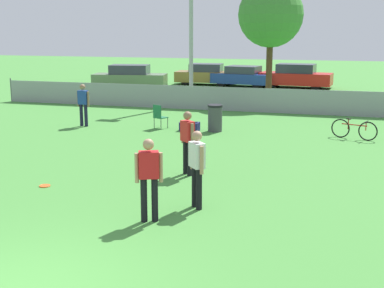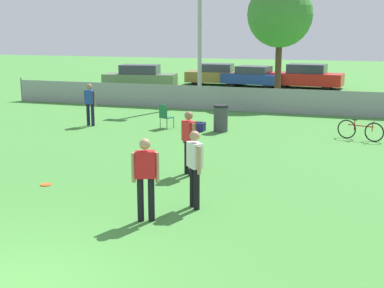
{
  "view_description": "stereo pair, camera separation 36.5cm",
  "coord_description": "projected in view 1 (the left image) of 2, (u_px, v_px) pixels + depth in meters",
  "views": [
    {
      "loc": [
        4.46,
        -5.94,
        3.74
      ],
      "look_at": [
        0.95,
        5.94,
        1.05
      ],
      "focal_mm": 50.0,
      "sensor_mm": 36.0,
      "label": 1
    },
    {
      "loc": [
        4.81,
        -5.83,
        3.74
      ],
      "look_at": [
        0.95,
        5.94,
        1.05
      ],
      "focal_mm": 50.0,
      "sensor_mm": 36.0,
      "label": 2
    }
  ],
  "objects": [
    {
      "name": "parked_car_tan",
      "position": [
        206.0,
        75.0,
        36.09
      ],
      "size": [
        4.16,
        2.01,
        1.4
      ],
      "rotation": [
        0.0,
        0.0,
        0.07
      ],
      "color": "black",
      "rests_on": "ground_plane"
    },
    {
      "name": "gear_bag_sideline",
      "position": [
        190.0,
        126.0,
        19.88
      ],
      "size": [
        0.72,
        0.39,
        0.35
      ],
      "color": "navy",
      "rests_on": "ground_plane"
    },
    {
      "name": "spectator_in_blue",
      "position": [
        83.0,
        102.0,
        20.63
      ],
      "size": [
        0.53,
        0.23,
        1.64
      ],
      "rotation": [
        0.0,
        0.0,
        3.11
      ],
      "color": "#191933",
      "rests_on": "ground_plane"
    },
    {
      "name": "parked_car_red",
      "position": [
        296.0,
        76.0,
        34.25
      ],
      "size": [
        4.64,
        2.15,
        1.51
      ],
      "rotation": [
        0.0,
        0.0,
        -0.08
      ],
      "color": "black",
      "rests_on": "ground_plane"
    },
    {
      "name": "frisbee_disc",
      "position": [
        45.0,
        186.0,
        12.9
      ],
      "size": [
        0.27,
        0.27,
        0.03
      ],
      "color": "#E5591E",
      "rests_on": "ground_plane"
    },
    {
      "name": "player_receiver_white",
      "position": [
        197.0,
        164.0,
        11.16
      ],
      "size": [
        0.42,
        0.44,
        1.67
      ],
      "rotation": [
        0.0,
        0.0,
        -0.86
      ],
      "color": "black",
      "rests_on": "ground_plane"
    },
    {
      "name": "tree_near_pole",
      "position": [
        271.0,
        15.0,
        26.73
      ],
      "size": [
        3.27,
        3.27,
        6.04
      ],
      "color": "#4C331E",
      "rests_on": "ground_plane"
    },
    {
      "name": "bicycle_sideline",
      "position": [
        354.0,
        129.0,
        18.32
      ],
      "size": [
        1.54,
        0.62,
        0.71
      ],
      "rotation": [
        0.0,
        0.0,
        -0.33
      ],
      "color": "black",
      "rests_on": "ground_plane"
    },
    {
      "name": "parked_car_olive",
      "position": [
        130.0,
        78.0,
        33.53
      ],
      "size": [
        4.75,
        2.39,
        1.5
      ],
      "rotation": [
        0.0,
        0.0,
        0.17
      ],
      "color": "black",
      "rests_on": "ground_plane"
    },
    {
      "name": "parked_car_blue",
      "position": [
        243.0,
        76.0,
        35.02
      ],
      "size": [
        4.19,
        2.36,
        1.33
      ],
      "rotation": [
        0.0,
        0.0,
        -0.15
      ],
      "color": "black",
      "rests_on": "ground_plane"
    },
    {
      "name": "trash_bin",
      "position": [
        215.0,
        118.0,
        19.7
      ],
      "size": [
        0.55,
        0.55,
        0.99
      ],
      "color": "#3F3F44",
      "rests_on": "ground_plane"
    },
    {
      "name": "player_defender_red",
      "position": [
        149.0,
        174.0,
        10.36
      ],
      "size": [
        0.51,
        0.35,
        1.67
      ],
      "rotation": [
        0.0,
        0.0,
        0.39
      ],
      "color": "black",
      "rests_on": "ground_plane"
    },
    {
      "name": "folding_chair_sideline",
      "position": [
        159.0,
        115.0,
        20.24
      ],
      "size": [
        0.55,
        0.55,
        0.91
      ],
      "rotation": [
        0.0,
        0.0,
        2.71
      ],
      "color": "#333338",
      "rests_on": "ground_plane"
    },
    {
      "name": "player_thrower_red",
      "position": [
        188.0,
        138.0,
        13.73
      ],
      "size": [
        0.43,
        0.42,
        1.67
      ],
      "rotation": [
        0.0,
        0.0,
        -0.74
      ],
      "color": "black",
      "rests_on": "ground_plane"
    },
    {
      "name": "light_pole",
      "position": [
        191.0,
        6.0,
        25.75
      ],
      "size": [
        0.9,
        0.36,
        8.07
      ],
      "color": "#9E9EA3",
      "rests_on": "ground_plane"
    },
    {
      "name": "fence_backline",
      "position": [
        247.0,
        100.0,
        24.34
      ],
      "size": [
        24.96,
        0.07,
        1.21
      ],
      "color": "gray",
      "rests_on": "ground_plane"
    }
  ]
}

